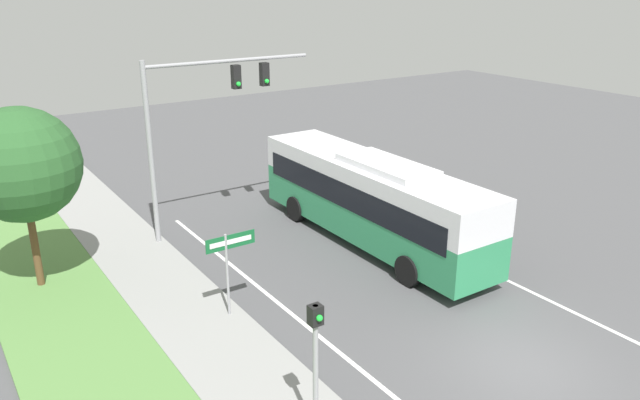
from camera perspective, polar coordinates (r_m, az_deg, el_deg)
name	(u,v)px	position (r m, az deg, el deg)	size (l,w,h in m)	color
ground_plane	(522,367)	(17.73, 18.02, -14.32)	(80.00, 80.00, 0.00)	#4C4C4F
lane_divider_far	(603,327)	(20.37, 24.49, -10.48)	(0.14, 30.00, 0.01)	silver
bus	(371,196)	(23.49, 4.69, 0.35)	(2.62, 11.33, 3.42)	#2D8956
signal_gantry	(200,110)	(23.98, -10.95, 8.09)	(6.83, 0.41, 6.92)	#939399
pedestrian_signal	(316,351)	(13.48, -0.40, -13.62)	(0.28, 0.34, 3.31)	#939399
street_sign	(229,258)	(18.38, -8.30, -5.23)	(1.56, 0.08, 2.71)	#939399
roadside_tree	(21,165)	(21.29, -25.64, 2.90)	(3.61, 3.61, 5.90)	brown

